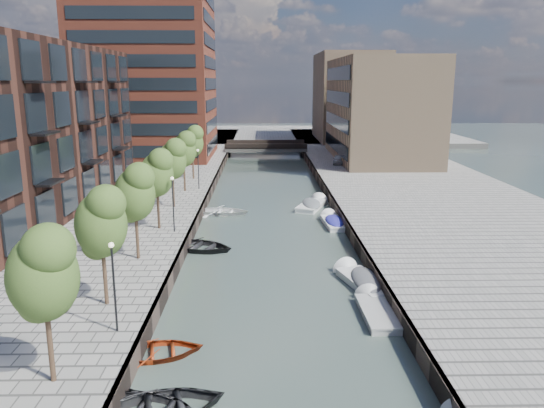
{
  "coord_description": "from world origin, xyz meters",
  "views": [
    {
      "loc": [
        -0.74,
        -13.87,
        11.85
      ],
      "look_at": [
        0.0,
        22.13,
        3.5
      ],
      "focal_mm": 35.0,
      "sensor_mm": 36.0,
      "label": 1
    }
  ],
  "objects_px": {
    "tree_0": "(43,271)",
    "tree_3": "(156,172)",
    "tree_4": "(172,159)",
    "sloop_2": "(158,356)",
    "tree_1": "(101,220)",
    "sloop_3": "(223,214)",
    "bridge": "(266,147)",
    "motorboat_3": "(333,222)",
    "tree_2": "(135,191)",
    "tree_6": "(192,141)",
    "motorboat_1": "(362,280)",
    "motorboat_4": "(313,205)",
    "tree_5": "(183,149)",
    "sloop_4": "(199,250)",
    "motorboat_2": "(375,310)",
    "car": "(338,159)"
  },
  "relations": [
    {
      "from": "tree_0",
      "to": "tree_3",
      "type": "distance_m",
      "value": 21.0
    },
    {
      "from": "tree_4",
      "to": "sloop_2",
      "type": "distance_m",
      "value": 25.2
    },
    {
      "from": "tree_1",
      "to": "sloop_3",
      "type": "relative_size",
      "value": 1.26
    },
    {
      "from": "bridge",
      "to": "sloop_3",
      "type": "relative_size",
      "value": 2.75
    },
    {
      "from": "motorboat_3",
      "to": "tree_2",
      "type": "bearing_deg",
      "value": -140.37
    },
    {
      "from": "sloop_3",
      "to": "tree_2",
      "type": "bearing_deg",
      "value": 170.78
    },
    {
      "from": "tree_6",
      "to": "tree_2",
      "type": "bearing_deg",
      "value": -90.0
    },
    {
      "from": "tree_0",
      "to": "motorboat_1",
      "type": "bearing_deg",
      "value": 40.85
    },
    {
      "from": "tree_0",
      "to": "tree_3",
      "type": "xyz_separation_m",
      "value": [
        0.0,
        21.0,
        0.0
      ]
    },
    {
      "from": "tree_1",
      "to": "motorboat_4",
      "type": "height_order",
      "value": "tree_1"
    },
    {
      "from": "tree_5",
      "to": "sloop_3",
      "type": "distance_m",
      "value": 8.91
    },
    {
      "from": "tree_2",
      "to": "tree_4",
      "type": "bearing_deg",
      "value": 90.0
    },
    {
      "from": "sloop_3",
      "to": "sloop_4",
      "type": "relative_size",
      "value": 0.93
    },
    {
      "from": "sloop_2",
      "to": "motorboat_1",
      "type": "distance_m",
      "value": 13.49
    },
    {
      "from": "bridge",
      "to": "sloop_4",
      "type": "relative_size",
      "value": 2.56
    },
    {
      "from": "motorboat_3",
      "to": "motorboat_4",
      "type": "bearing_deg",
      "value": 100.26
    },
    {
      "from": "motorboat_1",
      "to": "tree_2",
      "type": "bearing_deg",
      "value": 171.32
    },
    {
      "from": "motorboat_2",
      "to": "motorboat_4",
      "type": "height_order",
      "value": "motorboat_4"
    },
    {
      "from": "tree_0",
      "to": "motorboat_2",
      "type": "bearing_deg",
      "value": 29.93
    },
    {
      "from": "bridge",
      "to": "tree_0",
      "type": "xyz_separation_m",
      "value": [
        -8.5,
        -68.0,
        3.92
      ]
    },
    {
      "from": "tree_5",
      "to": "sloop_3",
      "type": "bearing_deg",
      "value": -54.11
    },
    {
      "from": "motorboat_3",
      "to": "tree_3",
      "type": "bearing_deg",
      "value": -162.08
    },
    {
      "from": "motorboat_4",
      "to": "tree_2",
      "type": "bearing_deg",
      "value": -125.5
    },
    {
      "from": "tree_0",
      "to": "motorboat_4",
      "type": "height_order",
      "value": "tree_0"
    },
    {
      "from": "tree_5",
      "to": "car",
      "type": "xyz_separation_m",
      "value": [
        18.17,
        17.76,
        -3.72
      ]
    },
    {
      "from": "sloop_3",
      "to": "motorboat_2",
      "type": "distance_m",
      "value": 23.34
    },
    {
      "from": "tree_2",
      "to": "tree_5",
      "type": "bearing_deg",
      "value": 90.0
    },
    {
      "from": "tree_4",
      "to": "car",
      "type": "bearing_deg",
      "value": 53.72
    },
    {
      "from": "motorboat_1",
      "to": "car",
      "type": "relative_size",
      "value": 1.58
    },
    {
      "from": "tree_3",
      "to": "sloop_3",
      "type": "bearing_deg",
      "value": 62.94
    },
    {
      "from": "tree_2",
      "to": "motorboat_3",
      "type": "relative_size",
      "value": 1.22
    },
    {
      "from": "tree_0",
      "to": "tree_4",
      "type": "xyz_separation_m",
      "value": [
        0.0,
        28.0,
        0.0
      ]
    },
    {
      "from": "tree_4",
      "to": "motorboat_3",
      "type": "relative_size",
      "value": 1.22
    },
    {
      "from": "tree_3",
      "to": "motorboat_1",
      "type": "relative_size",
      "value": 1.09
    },
    {
      "from": "tree_3",
      "to": "tree_0",
      "type": "bearing_deg",
      "value": -90.0
    },
    {
      "from": "tree_3",
      "to": "motorboat_3",
      "type": "xyz_separation_m",
      "value": [
        13.87,
        4.48,
        -5.11
      ]
    },
    {
      "from": "bridge",
      "to": "tree_5",
      "type": "bearing_deg",
      "value": -104.44
    },
    {
      "from": "tree_4",
      "to": "tree_6",
      "type": "relative_size",
      "value": 1.0
    },
    {
      "from": "tree_2",
      "to": "tree_5",
      "type": "distance_m",
      "value": 21.0
    },
    {
      "from": "sloop_4",
      "to": "sloop_2",
      "type": "bearing_deg",
      "value": -159.62
    },
    {
      "from": "tree_6",
      "to": "car",
      "type": "height_order",
      "value": "tree_6"
    },
    {
      "from": "tree_5",
      "to": "tree_3",
      "type": "bearing_deg",
      "value": -90.0
    },
    {
      "from": "tree_5",
      "to": "tree_6",
      "type": "distance_m",
      "value": 7.0
    },
    {
      "from": "motorboat_3",
      "to": "bridge",
      "type": "bearing_deg",
      "value": 97.19
    },
    {
      "from": "tree_2",
      "to": "sloop_3",
      "type": "bearing_deg",
      "value": 74.59
    },
    {
      "from": "tree_1",
      "to": "tree_2",
      "type": "relative_size",
      "value": 1.0
    },
    {
      "from": "bridge",
      "to": "motorboat_4",
      "type": "bearing_deg",
      "value": -83.35
    },
    {
      "from": "motorboat_2",
      "to": "tree_1",
      "type": "bearing_deg",
      "value": -176.24
    },
    {
      "from": "tree_1",
      "to": "tree_5",
      "type": "bearing_deg",
      "value": 90.0
    },
    {
      "from": "bridge",
      "to": "motorboat_1",
      "type": "relative_size",
      "value": 2.39
    }
  ]
}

